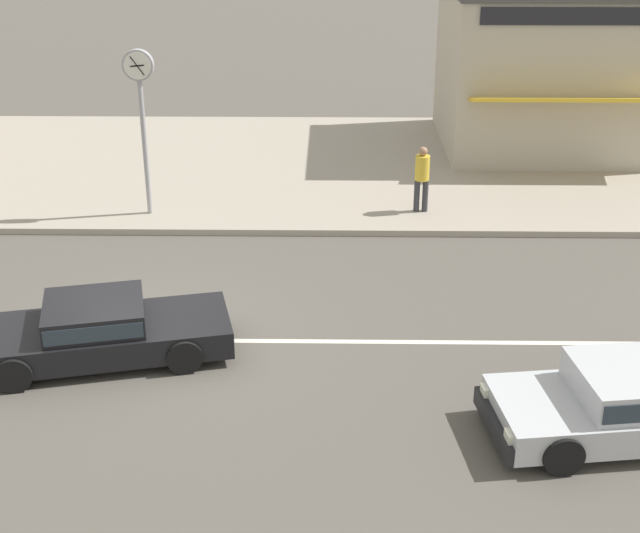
# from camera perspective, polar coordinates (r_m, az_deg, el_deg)

# --- Properties ---
(ground_plane) EXTENTS (160.00, 160.00, 0.00)m
(ground_plane) POSITION_cam_1_polar(r_m,az_deg,el_deg) (16.25, -11.22, -4.65)
(ground_plane) COLOR #544F47
(lane_centre_stripe) EXTENTS (50.40, 0.14, 0.01)m
(lane_centre_stripe) POSITION_cam_1_polar(r_m,az_deg,el_deg) (16.25, -11.22, -4.64)
(lane_centre_stripe) COLOR silver
(lane_centre_stripe) RESTS_ON ground
(kerb_strip) EXTENTS (68.00, 10.00, 0.15)m
(kerb_strip) POSITION_cam_1_polar(r_m,az_deg,el_deg) (25.24, -6.89, 6.44)
(kerb_strip) COLOR #9E9384
(kerb_strip) RESTS_ON ground
(sedan_black_1) EXTENTS (4.76, 2.62, 1.06)m
(sedan_black_1) POSITION_cam_1_polar(r_m,az_deg,el_deg) (15.62, -14.09, -3.98)
(sedan_black_1) COLOR black
(sedan_black_1) RESTS_ON ground
(hatchback_silver_3) EXTENTS (3.92, 2.19, 1.10)m
(hatchback_silver_3) POSITION_cam_1_polar(r_m,az_deg,el_deg) (13.94, 19.04, -8.05)
(hatchback_silver_3) COLOR #B7BABF
(hatchback_silver_3) RESTS_ON ground
(street_clock) EXTENTS (0.70, 0.22, 3.87)m
(street_clock) POSITION_cam_1_polar(r_m,az_deg,el_deg) (20.89, -11.43, 10.89)
(street_clock) COLOR #9E9EA3
(street_clock) RESTS_ON kerb_strip
(pedestrian_by_shop) EXTENTS (0.34, 0.34, 1.60)m
(pedestrian_by_shop) POSITION_cam_1_polar(r_m,az_deg,el_deg) (21.28, 6.55, 5.88)
(pedestrian_by_shop) COLOR #333338
(pedestrian_by_shop) RESTS_ON kerb_strip
(shopfront_corner_warung) EXTENTS (6.06, 6.22, 4.65)m
(shopfront_corner_warung) POSITION_cam_1_polar(r_m,az_deg,el_deg) (27.13, 14.47, 12.37)
(shopfront_corner_warung) COLOR #B2A893
(shopfront_corner_warung) RESTS_ON kerb_strip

